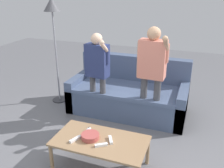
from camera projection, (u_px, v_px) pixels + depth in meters
name	position (u px, v px, depth m)	size (l,w,h in m)	color
ground_plane	(112.00, 155.00, 3.23)	(12.00, 12.00, 0.00)	slate
couch	(129.00, 94.00, 4.31)	(1.97, 0.95, 0.91)	#475675
coffee_table	(100.00, 143.00, 2.89)	(1.10, 0.59, 0.39)	#997551
snack_bowl	(90.00, 136.00, 2.89)	(0.21, 0.21, 0.06)	#B24C47
game_remote_nunchuk	(89.00, 130.00, 3.03)	(0.06, 0.09, 0.05)	white
floor_lamp	(53.00, 16.00, 4.19)	(0.29, 0.29, 1.88)	#2D2D33
player_right	(152.00, 67.00, 3.55)	(0.46, 0.34, 1.55)	#47474C
player_left	(97.00, 67.00, 3.82)	(0.41, 0.33, 1.42)	#47474C
game_remote_wand_near	(75.00, 139.00, 2.86)	(0.09, 0.16, 0.03)	white
game_remote_wand_far	(111.00, 140.00, 2.85)	(0.10, 0.15, 0.03)	white
game_remote_wand_spare	(101.00, 145.00, 2.76)	(0.14, 0.11, 0.03)	white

